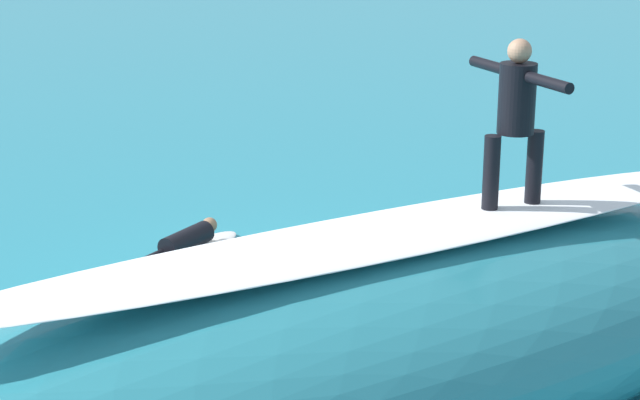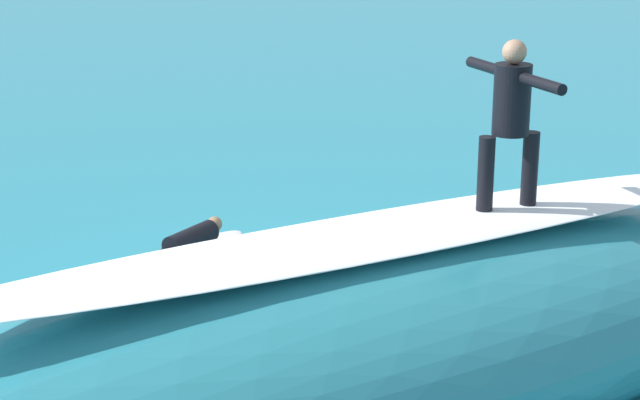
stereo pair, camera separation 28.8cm
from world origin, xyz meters
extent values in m
plane|color=teal|center=(0.00, 0.00, 0.00)|extent=(120.00, 120.00, 0.00)
ellipsoid|color=teal|center=(-0.38, 2.79, 0.88)|extent=(9.61, 5.74, 1.75)
ellipsoid|color=white|center=(-0.38, 2.79, 1.79)|extent=(7.70, 3.41, 0.08)
ellipsoid|color=#EAE5C6|center=(-1.58, 2.41, 1.78)|extent=(2.15, 0.97, 0.06)
cylinder|color=black|center=(-1.37, 2.45, 2.14)|extent=(0.14, 0.14, 0.66)
cylinder|color=black|center=(-1.80, 2.36, 2.14)|extent=(0.14, 0.14, 0.66)
cylinder|color=black|center=(-1.58, 2.41, 2.77)|extent=(0.37, 0.37, 0.60)
sphere|color=tan|center=(-1.58, 2.41, 3.17)|extent=(0.20, 0.20, 0.20)
cylinder|color=black|center=(-1.67, 2.82, 2.98)|extent=(0.21, 0.54, 0.09)
cylinder|color=black|center=(-1.49, 1.99, 2.98)|extent=(0.21, 0.54, 0.09)
ellipsoid|color=silver|center=(0.88, -1.85, 0.05)|extent=(1.74, 1.83, 0.09)
cylinder|color=black|center=(0.88, -1.85, 0.23)|extent=(0.74, 0.77, 0.28)
sphere|color=#936B4C|center=(0.56, -2.20, 0.29)|extent=(0.20, 0.20, 0.20)
cylinder|color=black|center=(1.31, -1.26, 0.15)|extent=(0.54, 0.57, 0.12)
cylinder|color=black|center=(1.43, -1.37, 0.15)|extent=(0.54, 0.57, 0.12)
ellipsoid|color=white|center=(1.38, 1.28, 0.04)|extent=(0.78, 1.04, 0.08)
camera|label=1|loc=(1.87, 10.63, 4.60)|focal=59.79mm
camera|label=2|loc=(1.59, 10.69, 4.60)|focal=59.79mm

